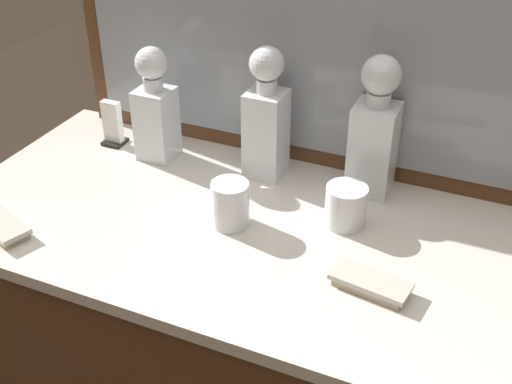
# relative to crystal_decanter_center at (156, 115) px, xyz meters

# --- Properties ---
(dresser) EXTENTS (1.28, 0.61, 0.88)m
(dresser) POSITION_rel_crystal_decanter_center_xyz_m (0.32, -0.17, -0.54)
(dresser) COLOR brown
(dresser) RESTS_ON ground_plane
(dresser_mirror) EXTENTS (1.14, 0.03, 0.62)m
(dresser_mirror) POSITION_rel_crystal_decanter_center_xyz_m (0.32, 0.12, 0.20)
(dresser_mirror) COLOR brown
(dresser_mirror) RESTS_ON dresser
(crystal_decanter_center) EXTENTS (0.08, 0.08, 0.27)m
(crystal_decanter_center) POSITION_rel_crystal_decanter_center_xyz_m (0.00, 0.00, 0.00)
(crystal_decanter_center) COLOR white
(crystal_decanter_center) RESTS_ON dresser
(crystal_decanter_far_right) EXTENTS (0.09, 0.09, 0.30)m
(crystal_decanter_far_right) POSITION_rel_crystal_decanter_center_xyz_m (0.49, 0.06, 0.01)
(crystal_decanter_far_right) COLOR white
(crystal_decanter_far_right) RESTS_ON dresser
(crystal_decanter_rear) EXTENTS (0.08, 0.08, 0.30)m
(crystal_decanter_rear) POSITION_rel_crystal_decanter_center_xyz_m (0.26, 0.03, 0.01)
(crystal_decanter_rear) COLOR white
(crystal_decanter_rear) RESTS_ON dresser
(crystal_tumbler_center) EXTENTS (0.08, 0.08, 0.08)m
(crystal_tumbler_center) POSITION_rel_crystal_decanter_center_xyz_m (0.48, -0.09, -0.07)
(crystal_tumbler_center) COLOR white
(crystal_tumbler_center) RESTS_ON dresser
(crystal_tumbler_rear) EXTENTS (0.08, 0.08, 0.09)m
(crystal_tumbler_rear) POSITION_rel_crystal_decanter_center_xyz_m (0.27, -0.18, -0.06)
(crystal_tumbler_rear) COLOR white
(crystal_tumbler_rear) RESTS_ON dresser
(silver_brush_rear) EXTENTS (0.15, 0.08, 0.02)m
(silver_brush_rear) POSITION_rel_crystal_decanter_center_xyz_m (0.58, -0.26, -0.09)
(silver_brush_rear) COLOR #B7A88C
(silver_brush_rear) RESTS_ON dresser
(silver_brush_right) EXTENTS (0.15, 0.10, 0.02)m
(silver_brush_right) POSITION_rel_crystal_decanter_center_xyz_m (-0.13, -0.38, -0.09)
(silver_brush_right) COLOR #B7A88C
(silver_brush_right) RESTS_ON dresser
(napkin_holder) EXTENTS (0.05, 0.05, 0.11)m
(napkin_holder) POSITION_rel_crystal_decanter_center_xyz_m (-0.13, 0.01, -0.06)
(napkin_holder) COLOR black
(napkin_holder) RESTS_ON dresser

